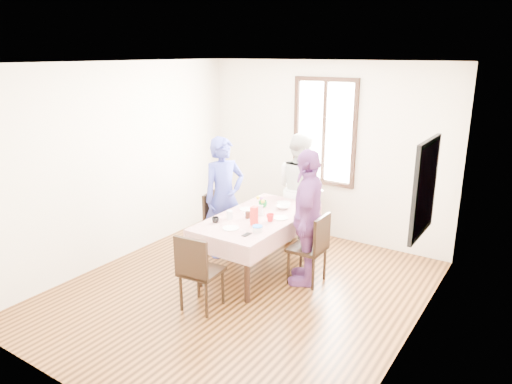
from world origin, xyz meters
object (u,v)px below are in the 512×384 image
chair_right (307,248)px  chair_near (202,271)px  person_left (223,198)px  person_right (307,218)px  person_far (300,189)px  dining_table (258,243)px  chair_left (223,224)px  chair_far (300,214)px

chair_right → chair_near: bearing=149.1°
person_left → person_right: size_ratio=1.00×
person_far → person_left: bearing=80.1°
person_far → person_right: bearing=146.8°
dining_table → chair_right: size_ratio=1.86×
chair_left → chair_near: (0.70, -1.32, 0.00)m
dining_table → chair_near: 1.17m
dining_table → person_left: 0.85m
person_right → person_left: bearing=-113.0°
chair_left → chair_right: same height
chair_right → person_right: person_right is taller
chair_far → person_left: bearing=49.0°
dining_table → chair_left: size_ratio=1.86×
chair_right → person_left: size_ratio=0.53×
chair_near → person_far: bearing=84.5°
dining_table → chair_near: bearing=-90.0°
dining_table → chair_left: 0.72m
person_left → person_right: (1.36, -0.11, 0.00)m
person_left → person_right: 1.37m
person_far → chair_right: bearing=147.5°
chair_right → person_far: 1.35m
dining_table → person_left: size_ratio=0.99×
chair_right → person_left: (-1.38, 0.11, 0.40)m
chair_near → person_right: 1.45m
chair_left → person_far: size_ratio=0.54×
dining_table → chair_right: bearing=4.3°
chair_left → dining_table: bearing=67.3°
chair_left → person_left: size_ratio=0.53×
chair_far → person_far: person_far is taller
chair_near → chair_right: bearing=54.6°
chair_left → chair_near: same height
dining_table → person_right: size_ratio=0.99×
chair_near → chair_far: bearing=84.5°
chair_right → person_right: size_ratio=0.53×
chair_far → chair_near: (0.00, -2.33, 0.00)m
chair_near → person_left: 1.54m
chair_right → person_far: person_far is taller
chair_far → person_left: (-0.68, -1.01, 0.40)m
chair_left → chair_near: bearing=18.0°
chair_left → chair_right: size_ratio=1.00×
dining_table → person_left: bearing=166.9°
chair_right → chair_near: 1.41m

